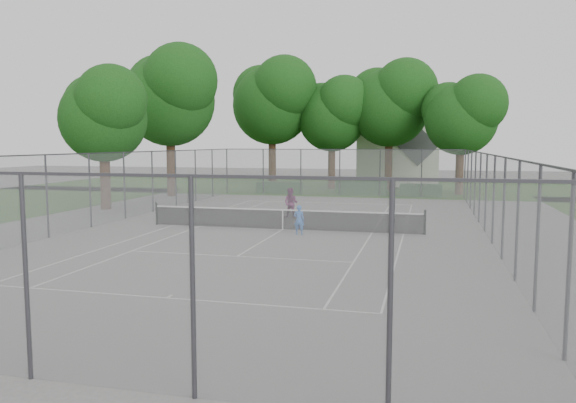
% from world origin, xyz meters
% --- Properties ---
extents(ground, '(120.00, 120.00, 0.00)m').
position_xyz_m(ground, '(0.00, 0.00, 0.00)').
color(ground, slate).
rests_on(ground, ground).
extents(grass_far, '(60.00, 20.00, 0.00)m').
position_xyz_m(grass_far, '(0.00, 26.00, 0.00)').
color(grass_far, '#244A15').
rests_on(grass_far, ground).
extents(court_markings, '(11.03, 23.83, 0.01)m').
position_xyz_m(court_markings, '(0.00, 0.00, 0.01)').
color(court_markings, silver).
rests_on(court_markings, ground).
extents(tennis_net, '(12.87, 0.10, 1.10)m').
position_xyz_m(tennis_net, '(0.00, 0.00, 0.51)').
color(tennis_net, black).
rests_on(tennis_net, ground).
extents(perimeter_fence, '(18.08, 34.08, 3.52)m').
position_xyz_m(perimeter_fence, '(0.00, 0.00, 1.81)').
color(perimeter_fence, '#38383D').
rests_on(perimeter_fence, ground).
extents(tree_far_left, '(7.95, 7.25, 11.42)m').
position_xyz_m(tree_far_left, '(-6.89, 23.07, 7.85)').
color(tree_far_left, '#3B2315').
rests_on(tree_far_left, ground).
extents(tree_far_midleft, '(6.71, 6.13, 9.65)m').
position_xyz_m(tree_far_midleft, '(-1.61, 23.30, 6.63)').
color(tree_far_midleft, '#3B2315').
rests_on(tree_far_midleft, ground).
extents(tree_far_midright, '(7.58, 6.92, 10.89)m').
position_xyz_m(tree_far_midright, '(3.26, 23.50, 7.48)').
color(tree_far_midright, '#3B2315').
rests_on(tree_far_midright, ground).
extents(tree_far_right, '(6.33, 5.78, 9.09)m').
position_xyz_m(tree_far_right, '(8.88, 20.27, 6.24)').
color(tree_far_right, '#3B2315').
rests_on(tree_far_right, ground).
extents(tree_side_back, '(7.74, 7.07, 11.13)m').
position_xyz_m(tree_side_back, '(-12.21, 13.86, 7.65)').
color(tree_side_back, '#3B2315').
rests_on(tree_side_back, ground).
extents(tree_side_front, '(5.92, 5.40, 8.51)m').
position_xyz_m(tree_side_front, '(-12.34, 5.14, 5.84)').
color(tree_side_front, '#3B2315').
rests_on(tree_side_front, ground).
extents(hedge_left, '(3.58, 1.08, 0.90)m').
position_xyz_m(hedge_left, '(-5.01, 18.18, 0.45)').
color(hedge_left, '#194616').
rests_on(hedge_left, ground).
extents(hedge_mid, '(3.90, 1.11, 1.23)m').
position_xyz_m(hedge_mid, '(1.45, 18.67, 0.61)').
color(hedge_mid, '#194616').
rests_on(hedge_mid, ground).
extents(hedge_right, '(3.07, 1.12, 0.92)m').
position_xyz_m(hedge_right, '(5.95, 18.07, 0.46)').
color(hedge_right, '#194616').
rests_on(hedge_right, ground).
extents(house, '(7.37, 5.71, 9.17)m').
position_xyz_m(house, '(3.68, 29.63, 3.69)').
color(house, white).
rests_on(house, ground).
extents(girl_player, '(0.49, 0.33, 1.29)m').
position_xyz_m(girl_player, '(1.05, -1.20, 0.65)').
color(girl_player, '#3166BA').
rests_on(girl_player, ground).
extents(woman_player, '(0.86, 0.71, 1.60)m').
position_xyz_m(woman_player, '(-0.57, 3.92, 0.80)').
color(woman_player, '#62204F').
rests_on(woman_player, ground).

